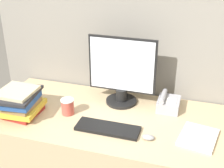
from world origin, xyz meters
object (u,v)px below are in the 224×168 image
Objects in this scene: mouse at (148,137)px; monitor at (122,74)px; book_stack at (20,102)px; keyboard at (108,128)px; desk_telephone at (168,103)px; coffee_cup at (68,107)px.

monitor is at bearing 125.21° from mouse.
monitor reaches higher than mouse.
book_stack is at bearing 178.11° from mouse.
mouse is (0.26, -0.02, 0.00)m from keyboard.
book_stack reaches higher than desk_telephone.
book_stack is at bearing 179.42° from keyboard.
mouse is at bearing -1.89° from book_stack.
monitor is at bearing 40.40° from coffee_cup.
desk_telephone is at bearing 20.84° from book_stack.
monitor is 4.49× the size of coffee_cup.
book_stack is (-0.62, 0.01, 0.08)m from keyboard.
coffee_cup is (-0.58, 0.13, 0.04)m from mouse.
coffee_cup is 0.70m from desk_telephone.
coffee_cup is at bearing -139.60° from monitor.
mouse is 0.40m from desk_telephone.
keyboard is 0.49m from desk_telephone.
book_stack is (-0.30, -0.10, 0.04)m from coffee_cup.
book_stack reaches higher than coffee_cup.
mouse is 0.41× the size of desk_telephone.
mouse is at bearing -4.97° from keyboard.
monitor is 0.52m from mouse.
keyboard is 0.26m from mouse.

